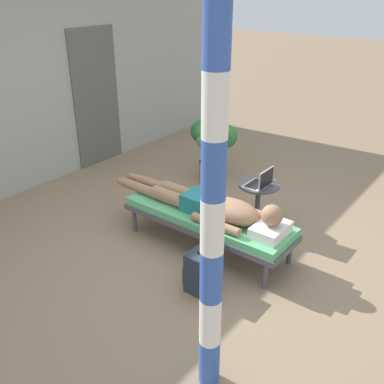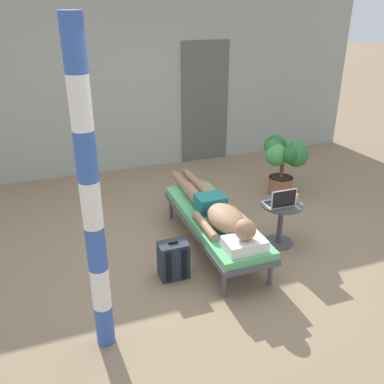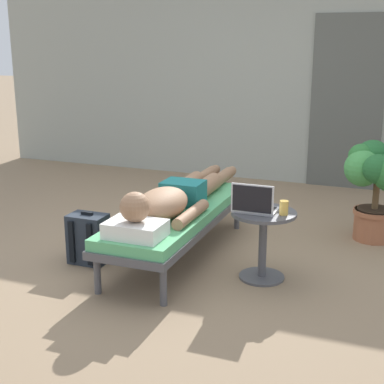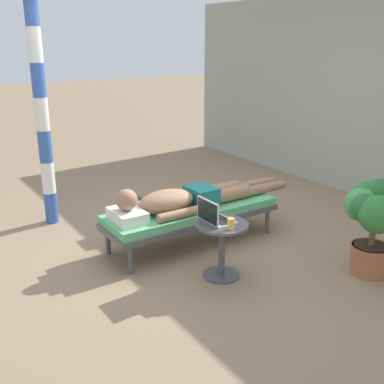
{
  "view_description": "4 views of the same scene",
  "coord_description": "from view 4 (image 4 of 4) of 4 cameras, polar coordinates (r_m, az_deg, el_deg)",
  "views": [
    {
      "loc": [
        -3.29,
        -2.36,
        2.63
      ],
      "look_at": [
        -0.11,
        0.1,
        0.69
      ],
      "focal_mm": 41.02,
      "sensor_mm": 36.0,
      "label": 1
    },
    {
      "loc": [
        -1.65,
        -3.87,
        2.65
      ],
      "look_at": [
        -0.14,
        0.28,
        0.62
      ],
      "focal_mm": 39.46,
      "sensor_mm": 36.0,
      "label": 2
    },
    {
      "loc": [
        1.69,
        -3.95,
        1.72
      ],
      "look_at": [
        0.13,
        0.06,
        0.55
      ],
      "focal_mm": 51.64,
      "sensor_mm": 36.0,
      "label": 3
    },
    {
      "loc": [
        3.85,
        -2.54,
        2.1
      ],
      "look_at": [
        0.15,
        -0.07,
        0.62
      ],
      "focal_mm": 43.51,
      "sensor_mm": 36.0,
      "label": 4
    }
  ],
  "objects": [
    {
      "name": "side_table",
      "position": [
        4.24,
        3.68,
        -5.95
      ],
      "size": [
        0.48,
        0.48,
        0.52
      ],
      "color": "#4C4C51",
      "rests_on": "ground"
    },
    {
      "name": "person_reclining",
      "position": [
        4.82,
        -0.69,
        -0.83
      ],
      "size": [
        0.53,
        2.17,
        0.32
      ],
      "color": "white",
      "rests_on": "lounge_chair"
    },
    {
      "name": "potted_plant",
      "position": [
        4.5,
        21.45,
        -2.71
      ],
      "size": [
        0.59,
        0.61,
        0.88
      ],
      "color": "#9E5B3D",
      "rests_on": "ground"
    },
    {
      "name": "backpack",
      "position": [
        5.29,
        -7.13,
        -2.89
      ],
      "size": [
        0.3,
        0.26,
        0.42
      ],
      "color": "#262D38",
      "rests_on": "ground"
    },
    {
      "name": "lounge_chair",
      "position": [
        4.91,
        -0.06,
        -2.58
      ],
      "size": [
        0.61,
        1.9,
        0.42
      ],
      "color": "#4C4C51",
      "rests_on": "ground"
    },
    {
      "name": "house_wall_back",
      "position": [
        6.71,
        21.64,
        10.67
      ],
      "size": [
        7.6,
        0.2,
        2.7
      ],
      "primitive_type": "cube",
      "color": "#999E93",
      "rests_on": "ground"
    },
    {
      "name": "porch_post",
      "position": [
        5.52,
        -17.93,
        9.08
      ],
      "size": [
        0.15,
        0.15,
        2.59
      ],
      "color": "#3359B2",
      "rests_on": "ground"
    },
    {
      "name": "drink_glass",
      "position": [
        4.04,
        4.78,
        -3.91
      ],
      "size": [
        0.06,
        0.06,
        0.1
      ],
      "primitive_type": "cylinder",
      "color": "gold",
      "rests_on": "side_table"
    },
    {
      "name": "ground_plane",
      "position": [
        5.07,
        -0.23,
        -6.12
      ],
      "size": [
        40.0,
        40.0,
        0.0
      ],
      "primitive_type": "plane",
      "color": "#8C7256"
    },
    {
      "name": "laptop",
      "position": [
        4.17,
        2.69,
        -3.01
      ],
      "size": [
        0.31,
        0.24,
        0.23
      ],
      "color": "silver",
      "rests_on": "side_table"
    }
  ]
}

